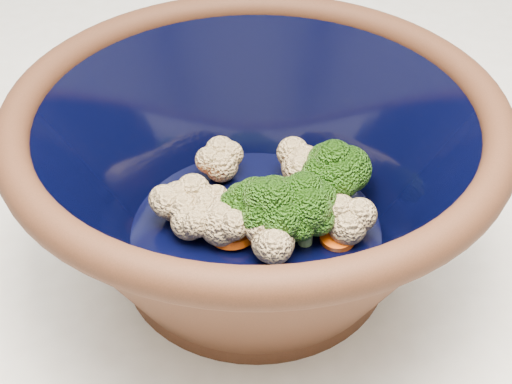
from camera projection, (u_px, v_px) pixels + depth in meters
name	position (u px, v px, depth m)	size (l,w,h in m)	color
mixing_bowl	(256.00, 177.00, 0.48)	(0.33, 0.33, 0.14)	black
vegetable_pile	(275.00, 201.00, 0.49)	(0.15, 0.12, 0.06)	#608442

